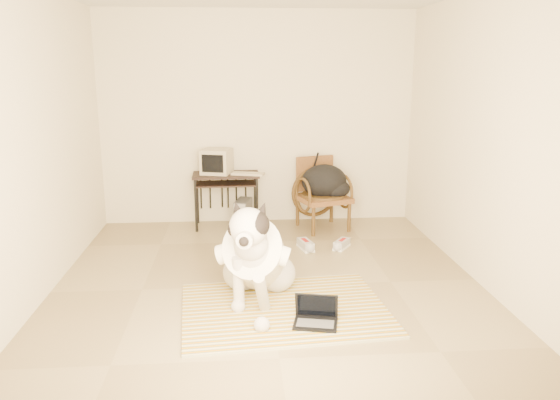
{
  "coord_description": "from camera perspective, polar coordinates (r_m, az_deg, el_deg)",
  "views": [
    {
      "loc": [
        -0.27,
        -4.78,
        2.02
      ],
      "look_at": [
        0.09,
        -0.26,
        0.89
      ],
      "focal_mm": 35.0,
      "sensor_mm": 36.0,
      "label": 1
    }
  ],
  "objects": [
    {
      "name": "sneaker_left",
      "position": [
        6.17,
        2.69,
        -4.74
      ],
      "size": [
        0.18,
        0.31,
        0.1
      ],
      "color": "white",
      "rests_on": "floor"
    },
    {
      "name": "wall_front",
      "position": [
        2.63,
        1.49,
        -0.77
      ],
      "size": [
        4.5,
        0.0,
        4.5
      ],
      "primitive_type": "plane",
      "rotation": [
        -1.57,
        0.0,
        0.0
      ],
      "color": "beige",
      "rests_on": "floor"
    },
    {
      "name": "sneaker_right",
      "position": [
        6.24,
        6.46,
        -4.63
      ],
      "size": [
        0.24,
        0.29,
        0.1
      ],
      "color": "white",
      "rests_on": "floor"
    },
    {
      "name": "backpack",
      "position": [
        6.81,
        4.85,
        1.85
      ],
      "size": [
        0.6,
        0.47,
        0.42
      ],
      "color": "black",
      "rests_on": "rattan_chair"
    },
    {
      "name": "pc_tower",
      "position": [
        6.99,
        -3.88,
        -1.4
      ],
      "size": [
        0.24,
        0.4,
        0.35
      ],
      "color": "#505052",
      "rests_on": "floor"
    },
    {
      "name": "computer_desk",
      "position": [
        6.91,
        -5.66,
        1.94
      ],
      "size": [
        0.84,
        0.48,
        0.69
      ],
      "color": "black",
      "rests_on": "floor"
    },
    {
      "name": "wall_back",
      "position": [
        7.07,
        -2.33,
        8.48
      ],
      "size": [
        4.5,
        0.0,
        4.5
      ],
      "primitive_type": "plane",
      "rotation": [
        1.57,
        0.0,
        0.0
      ],
      "color": "beige",
      "rests_on": "floor"
    },
    {
      "name": "wall_right",
      "position": [
        5.33,
        20.83,
        5.82
      ],
      "size": [
        0.0,
        4.5,
        4.5
      ],
      "primitive_type": "plane",
      "rotation": [
        1.57,
        0.0,
        -1.57
      ],
      "color": "beige",
      "rests_on": "floor"
    },
    {
      "name": "desk_keyboard",
      "position": [
        6.81,
        -3.37,
        2.75
      ],
      "size": [
        0.43,
        0.25,
        0.03
      ],
      "primitive_type": "cube",
      "rotation": [
        0.0,
        0.0,
        -0.27
      ],
      "color": "#B2A58C",
      "rests_on": "computer_desk"
    },
    {
      "name": "rattan_chair",
      "position": [
        6.89,
        4.34,
        0.7
      ],
      "size": [
        0.73,
        0.71,
        0.89
      ],
      "color": "brown",
      "rests_on": "floor"
    },
    {
      "name": "floor",
      "position": [
        5.19,
        -1.2,
        -8.94
      ],
      "size": [
        4.5,
        4.5,
        0.0
      ],
      "primitive_type": "plane",
      "color": "#8F7C57",
      "rests_on": "ground"
    },
    {
      "name": "rug",
      "position": [
        4.7,
        0.48,
        -11.34
      ],
      "size": [
        1.81,
        1.45,
        0.02
      ],
      "color": "#B8790E",
      "rests_on": "floor"
    },
    {
      "name": "wall_left",
      "position": [
        5.13,
        -24.3,
        5.21
      ],
      "size": [
        0.0,
        4.5,
        4.5
      ],
      "primitive_type": "plane",
      "rotation": [
        1.57,
        0.0,
        1.57
      ],
      "color": "beige",
      "rests_on": "floor"
    },
    {
      "name": "crt_monitor",
      "position": [
        6.9,
        -6.64,
        4.03
      ],
      "size": [
        0.42,
        0.41,
        0.31
      ],
      "color": "#B2A58C",
      "rests_on": "computer_desk"
    },
    {
      "name": "laptop",
      "position": [
        4.43,
        3.77,
        -12.03
      ],
      "size": [
        0.39,
        0.32,
        0.24
      ],
      "color": "black",
      "rests_on": "rug"
    },
    {
      "name": "dog",
      "position": [
        4.76,
        -2.56,
        -5.98
      ],
      "size": [
        0.68,
        1.4,
        1.0
      ],
      "color": "beige",
      "rests_on": "rug"
    }
  ]
}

